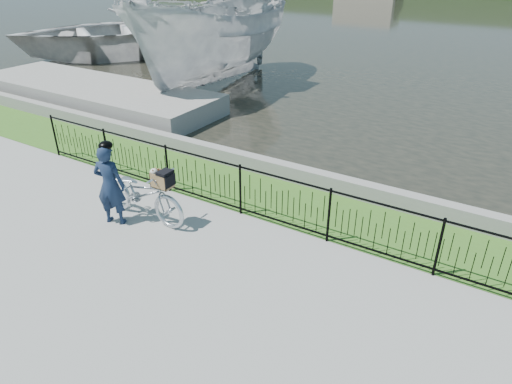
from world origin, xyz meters
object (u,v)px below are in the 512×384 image
Objects in this scene: bicycle_rig at (142,193)px; boat_far at (119,33)px; boat_near at (215,36)px; dock at (94,93)px; cyclist at (110,184)px.

boat_far reaches higher than bicycle_rig.
boat_near is 0.77× the size of boat_far.
boat_far is (-5.78, 6.85, 0.77)m from dock.
dock is 0.75× the size of boat_far.
dock is at bearing -49.82° from boat_far.
boat_near reaches higher than bicycle_rig.
boat_near reaches higher than boat_far.
cyclist is 17.79m from boat_far.
boat_near is 8.88m from boat_far.
boat_far is at bearing 137.76° from bicycle_rig.
cyclist is 0.13× the size of boat_far.
cyclist is (6.97, -5.54, 0.53)m from dock.
boat_near is at bearing -18.30° from boat_far.
cyclist is at bearing -132.21° from bicycle_rig.
bicycle_rig is 0.17× the size of boat_far.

